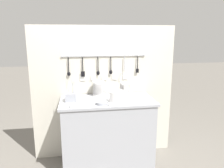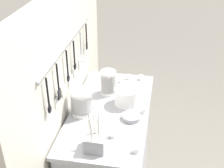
{
  "view_description": "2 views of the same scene",
  "coord_description": "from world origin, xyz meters",
  "px_view_note": "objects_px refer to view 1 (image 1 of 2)",
  "views": [
    {
      "loc": [
        -0.35,
        -2.63,
        1.73
      ],
      "look_at": [
        0.06,
        -0.01,
        1.13
      ],
      "focal_mm": 35.0,
      "sensor_mm": 36.0,
      "label": 1
    },
    {
      "loc": [
        -1.96,
        -0.36,
        2.31
      ],
      "look_at": [
        0.05,
        -0.01,
        1.13
      ],
      "focal_mm": 50.0,
      "sensor_mm": 36.0,
      "label": 2
    }
  ],
  "objects_px": {
    "steel_mixing_bowl": "(102,103)",
    "cup_by_caddy": "(108,95)",
    "bowl_stack_wide_centre": "(99,88)",
    "cup_front_left": "(110,104)",
    "cup_mid_row": "(151,101)",
    "cutlery_caddy": "(71,97)",
    "plate_stack": "(117,97)",
    "cup_edge_far": "(82,101)",
    "cup_centre": "(141,97)",
    "cup_edge_near": "(148,98)",
    "bowl_stack_nested_right": "(125,90)",
    "cup_back_right": "(71,106)"
  },
  "relations": [
    {
      "from": "cup_by_caddy",
      "to": "cup_front_left",
      "type": "distance_m",
      "value": 0.39
    },
    {
      "from": "cup_front_left",
      "to": "cup_edge_near",
      "type": "height_order",
      "value": "same"
    },
    {
      "from": "cup_by_caddy",
      "to": "cup_edge_near",
      "type": "xyz_separation_m",
      "value": [
        0.48,
        -0.21,
        0.0
      ]
    },
    {
      "from": "steel_mixing_bowl",
      "to": "cup_centre",
      "type": "relative_size",
      "value": 3.39
    },
    {
      "from": "steel_mixing_bowl",
      "to": "cup_by_caddy",
      "type": "distance_m",
      "value": 0.33
    },
    {
      "from": "steel_mixing_bowl",
      "to": "cup_centre",
      "type": "distance_m",
      "value": 0.55
    },
    {
      "from": "plate_stack",
      "to": "cup_front_left",
      "type": "xyz_separation_m",
      "value": [
        -0.1,
        -0.14,
        -0.05
      ]
    },
    {
      "from": "bowl_stack_wide_centre",
      "to": "steel_mixing_bowl",
      "type": "xyz_separation_m",
      "value": [
        -0.0,
        -0.38,
        -0.08
      ]
    },
    {
      "from": "cutlery_caddy",
      "to": "cup_centre",
      "type": "height_order",
      "value": "cutlery_caddy"
    },
    {
      "from": "plate_stack",
      "to": "cup_back_right",
      "type": "relative_size",
      "value": 4.7
    },
    {
      "from": "cup_mid_row",
      "to": "cup_centre",
      "type": "distance_m",
      "value": 0.18
    },
    {
      "from": "plate_stack",
      "to": "cup_centre",
      "type": "bearing_deg",
      "value": 14.65
    },
    {
      "from": "cup_edge_near",
      "to": "cup_centre",
      "type": "height_order",
      "value": "same"
    },
    {
      "from": "steel_mixing_bowl",
      "to": "cup_back_right",
      "type": "distance_m",
      "value": 0.36
    },
    {
      "from": "bowl_stack_wide_centre",
      "to": "cup_centre",
      "type": "bearing_deg",
      "value": -23.51
    },
    {
      "from": "cutlery_caddy",
      "to": "cup_back_right",
      "type": "distance_m",
      "value": 0.27
    },
    {
      "from": "plate_stack",
      "to": "cup_mid_row",
      "type": "height_order",
      "value": "plate_stack"
    },
    {
      "from": "cup_back_right",
      "to": "cup_centre",
      "type": "xyz_separation_m",
      "value": [
        0.88,
        0.22,
        0.0
      ]
    },
    {
      "from": "cup_edge_far",
      "to": "cup_centre",
      "type": "bearing_deg",
      "value": 3.87
    },
    {
      "from": "steel_mixing_bowl",
      "to": "plate_stack",
      "type": "bearing_deg",
      "value": 17.75
    },
    {
      "from": "cup_centre",
      "to": "cup_front_left",
      "type": "bearing_deg",
      "value": -152.13
    },
    {
      "from": "plate_stack",
      "to": "cup_by_caddy",
      "type": "distance_m",
      "value": 0.26
    },
    {
      "from": "steel_mixing_bowl",
      "to": "cup_mid_row",
      "type": "distance_m",
      "value": 0.61
    },
    {
      "from": "cup_edge_near",
      "to": "cup_by_caddy",
      "type": "bearing_deg",
      "value": 156.2
    },
    {
      "from": "cup_mid_row",
      "to": "cup_edge_far",
      "type": "distance_m",
      "value": 0.84
    },
    {
      "from": "cup_front_left",
      "to": "plate_stack",
      "type": "bearing_deg",
      "value": 54.14
    },
    {
      "from": "cup_by_caddy",
      "to": "cup_front_left",
      "type": "xyz_separation_m",
      "value": [
        -0.02,
        -0.39,
        0.0
      ]
    },
    {
      "from": "cup_by_caddy",
      "to": "cup_centre",
      "type": "height_order",
      "value": "same"
    },
    {
      "from": "cutlery_caddy",
      "to": "plate_stack",
      "type": "bearing_deg",
      "value": -12.91
    },
    {
      "from": "cup_by_caddy",
      "to": "cup_front_left",
      "type": "relative_size",
      "value": 1.0
    },
    {
      "from": "cup_edge_far",
      "to": "cup_centre",
      "type": "xyz_separation_m",
      "value": [
        0.76,
        0.05,
        0.0
      ]
    },
    {
      "from": "steel_mixing_bowl",
      "to": "cup_by_caddy",
      "type": "relative_size",
      "value": 3.39
    },
    {
      "from": "bowl_stack_wide_centre",
      "to": "plate_stack",
      "type": "relative_size",
      "value": 1.04
    },
    {
      "from": "steel_mixing_bowl",
      "to": "cup_by_caddy",
      "type": "height_order",
      "value": "cup_by_caddy"
    },
    {
      "from": "bowl_stack_wide_centre",
      "to": "cup_edge_far",
      "type": "relative_size",
      "value": 4.89
    },
    {
      "from": "steel_mixing_bowl",
      "to": "cup_by_caddy",
      "type": "bearing_deg",
      "value": 69.79
    },
    {
      "from": "cup_by_caddy",
      "to": "cup_edge_far",
      "type": "height_order",
      "value": "same"
    },
    {
      "from": "steel_mixing_bowl",
      "to": "cup_centre",
      "type": "height_order",
      "value": "cup_centre"
    },
    {
      "from": "bowl_stack_nested_right",
      "to": "bowl_stack_wide_centre",
      "type": "xyz_separation_m",
      "value": [
        -0.32,
        0.14,
        -0.0
      ]
    },
    {
      "from": "cup_mid_row",
      "to": "cup_front_left",
      "type": "distance_m",
      "value": 0.52
    },
    {
      "from": "bowl_stack_nested_right",
      "to": "cup_mid_row",
      "type": "distance_m",
      "value": 0.38
    },
    {
      "from": "cup_by_caddy",
      "to": "cutlery_caddy",
      "type": "bearing_deg",
      "value": -166.0
    },
    {
      "from": "cutlery_caddy",
      "to": "cup_mid_row",
      "type": "bearing_deg",
      "value": -11.96
    },
    {
      "from": "plate_stack",
      "to": "cup_mid_row",
      "type": "distance_m",
      "value": 0.42
    },
    {
      "from": "bowl_stack_wide_centre",
      "to": "cup_centre",
      "type": "distance_m",
      "value": 0.58
    },
    {
      "from": "cutlery_caddy",
      "to": "bowl_stack_nested_right",
      "type": "bearing_deg",
      "value": 3.63
    },
    {
      "from": "cup_edge_far",
      "to": "cup_centre",
      "type": "distance_m",
      "value": 0.76
    },
    {
      "from": "cup_edge_near",
      "to": "cup_edge_far",
      "type": "relative_size",
      "value": 1.0
    },
    {
      "from": "bowl_stack_wide_centre",
      "to": "cup_front_left",
      "type": "bearing_deg",
      "value": -79.07
    },
    {
      "from": "cup_edge_near",
      "to": "steel_mixing_bowl",
      "type": "bearing_deg",
      "value": -170.96
    }
  ]
}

